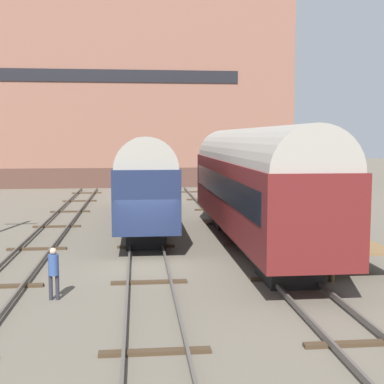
% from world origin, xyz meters
% --- Properties ---
extents(ground_plane, '(200.00, 200.00, 0.00)m').
position_xyz_m(ground_plane, '(0.00, 0.00, 0.00)').
color(ground_plane, '#60594C').
extents(track_left, '(2.60, 60.00, 0.26)m').
position_xyz_m(track_left, '(-4.83, 0.00, 0.14)').
color(track_left, '#4C4742').
rests_on(track_left, ground).
extents(track_middle, '(2.60, 60.00, 0.26)m').
position_xyz_m(track_middle, '(0.00, 0.00, 0.14)').
color(track_middle, '#4C4742').
rests_on(track_middle, ground).
extents(track_right, '(2.60, 60.00, 0.26)m').
position_xyz_m(track_right, '(4.83, 0.00, 0.14)').
color(track_right, '#4C4742').
rests_on(track_right, ground).
extents(train_car_navy, '(2.84, 18.43, 5.01)m').
position_xyz_m(train_car_navy, '(0.00, 9.58, 2.87)').
color(train_car_navy, black).
rests_on(train_car_navy, ground).
extents(train_car_maroon, '(3.11, 17.52, 5.41)m').
position_xyz_m(train_car_maroon, '(4.83, 2.56, 3.07)').
color(train_car_maroon, black).
rests_on(train_car_maroon, ground).
extents(station_platform, '(2.47, 10.25, 1.02)m').
position_xyz_m(station_platform, '(7.39, 1.54, 0.93)').
color(station_platform, brown).
rests_on(station_platform, ground).
extents(bench, '(1.40, 0.40, 0.91)m').
position_xyz_m(bench, '(7.35, 2.30, 1.50)').
color(bench, '#2D4C33').
rests_on(bench, station_platform).
extents(person_worker, '(0.32, 0.32, 1.63)m').
position_xyz_m(person_worker, '(-2.95, -4.53, 0.98)').
color(person_worker, '#282833').
rests_on(person_worker, ground).
extents(warehouse_building, '(38.58, 12.79, 19.77)m').
position_xyz_m(warehouse_building, '(-3.88, 38.27, 9.89)').
color(warehouse_building, '#4F342A').
rests_on(warehouse_building, ground).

